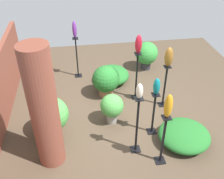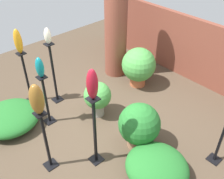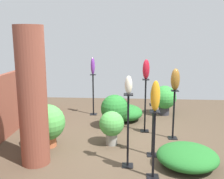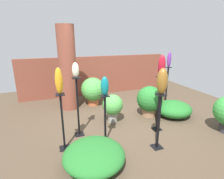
# 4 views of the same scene
# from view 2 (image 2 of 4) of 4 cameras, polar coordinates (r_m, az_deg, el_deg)

# --- Properties ---
(ground_plane) EXTENTS (8.00, 8.00, 0.00)m
(ground_plane) POSITION_cam_2_polar(r_m,az_deg,el_deg) (5.03, -2.70, -7.86)
(ground_plane) COLOR #4C3D2D
(brick_wall_back) EXTENTS (5.60, 0.12, 1.45)m
(brick_wall_back) POSITION_cam_2_polar(r_m,az_deg,el_deg) (6.30, 16.10, 8.72)
(brick_wall_back) COLOR brown
(brick_wall_back) RESTS_ON ground
(brick_pillar) EXTENTS (0.51, 0.51, 2.47)m
(brick_pillar) POSITION_cam_2_polar(r_m,az_deg,el_deg) (5.96, 0.83, 14.00)
(brick_pillar) COLOR brown
(brick_pillar) RESTS_ON ground
(pedestal_ivory) EXTENTS (0.20, 0.20, 1.32)m
(pedestal_ivory) POSITION_cam_2_polar(r_m,az_deg,el_deg) (5.39, -12.53, 2.90)
(pedestal_ivory) COLOR black
(pedestal_ivory) RESTS_ON ground
(pedestal_violet) EXTENTS (0.20, 0.20, 1.20)m
(pedestal_violet) POSITION_cam_2_polar(r_m,az_deg,el_deg) (4.41, 22.86, -9.35)
(pedestal_violet) COLOR black
(pedestal_violet) RESTS_ON ground
(pedestal_amber) EXTENTS (0.20, 0.20, 1.13)m
(pedestal_amber) POSITION_cam_2_polar(r_m,az_deg,el_deg) (5.57, -17.99, 1.96)
(pedestal_amber) COLOR black
(pedestal_amber) RESTS_ON ground
(pedestal_bronze) EXTENTS (0.20, 0.20, 1.12)m
(pedestal_bronze) POSITION_cam_2_polar(r_m,az_deg,el_deg) (4.15, -14.09, -11.33)
(pedestal_bronze) COLOR black
(pedestal_bronze) RESTS_ON ground
(pedestal_ruby) EXTENTS (0.20, 0.20, 1.29)m
(pedestal_ruby) POSITION_cam_2_polar(r_m,az_deg,el_deg) (4.05, -3.72, -9.72)
(pedestal_ruby) COLOR black
(pedestal_ruby) RESTS_ON ground
(pedestal_teal) EXTENTS (0.20, 0.20, 1.03)m
(pedestal_teal) POSITION_cam_2_polar(r_m,az_deg,el_deg) (4.96, -14.08, -2.73)
(pedestal_teal) COLOR black
(pedestal_teal) RESTS_ON ground
(art_vase_ivory) EXTENTS (0.14, 0.13, 0.31)m
(art_vase_ivory) POSITION_cam_2_polar(r_m,az_deg,el_deg) (4.97, -13.85, 11.27)
(art_vase_ivory) COLOR beige
(art_vase_ivory) RESTS_ON pedestal_ivory
(art_vase_amber) EXTENTS (0.14, 0.15, 0.49)m
(art_vase_amber) POSITION_cam_2_polar(r_m,az_deg,el_deg) (5.16, -19.76, 9.84)
(art_vase_amber) COLOR orange
(art_vase_amber) RESTS_ON pedestal_amber
(art_vase_bronze) EXTENTS (0.20, 0.20, 0.48)m
(art_vase_bronze) POSITION_cam_2_polar(r_m,az_deg,el_deg) (3.58, -16.06, -2.10)
(art_vase_bronze) COLOR brown
(art_vase_bronze) RESTS_ON pedestal_bronze
(art_vase_ruby) EXTENTS (0.16, 0.16, 0.47)m
(art_vase_ruby) POSITION_cam_2_polar(r_m,az_deg,el_deg) (3.44, -4.33, 1.13)
(art_vase_ruby) COLOR maroon
(art_vase_ruby) RESTS_ON pedestal_ruby
(art_vase_teal) EXTENTS (0.15, 0.14, 0.38)m
(art_vase_teal) POSITION_cam_2_polar(r_m,az_deg,el_deg) (4.53, -15.46, 4.65)
(art_vase_teal) COLOR #0F727A
(art_vase_teal) RESTS_ON pedestal_teal
(potted_plant_near_pillar) EXTENTS (0.53, 0.53, 0.73)m
(potted_plant_near_pillar) POSITION_cam_2_polar(r_m,az_deg,el_deg) (5.00, -3.17, -1.57)
(potted_plant_near_pillar) COLOR gray
(potted_plant_near_pillar) RESTS_ON ground
(potted_plant_front_left) EXTENTS (0.71, 0.71, 0.85)m
(potted_plant_front_left) POSITION_cam_2_polar(r_m,az_deg,el_deg) (4.39, 5.95, -7.72)
(potted_plant_front_left) COLOR #936B4C
(potted_plant_front_left) RESTS_ON ground
(potted_plant_front_right) EXTENTS (0.75, 0.75, 0.90)m
(potted_plant_front_right) POSITION_cam_2_polar(r_m,az_deg,el_deg) (5.83, 5.83, 5.21)
(potted_plant_front_right) COLOR #B25B38
(potted_plant_front_right) RESTS_ON ground
(foliage_bed_east) EXTENTS (1.06, 1.09, 0.37)m
(foliage_bed_east) POSITION_cam_2_polar(r_m,az_deg,el_deg) (5.27, -21.29, -5.73)
(foliage_bed_east) COLOR #236B28
(foliage_bed_east) RESTS_ON ground
(foliage_bed_west) EXTENTS (0.98, 0.94, 0.42)m
(foliage_bed_west) POSITION_cam_2_polar(r_m,az_deg,el_deg) (4.19, 9.75, -16.32)
(foliage_bed_west) COLOR #236B28
(foliage_bed_west) RESTS_ON ground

